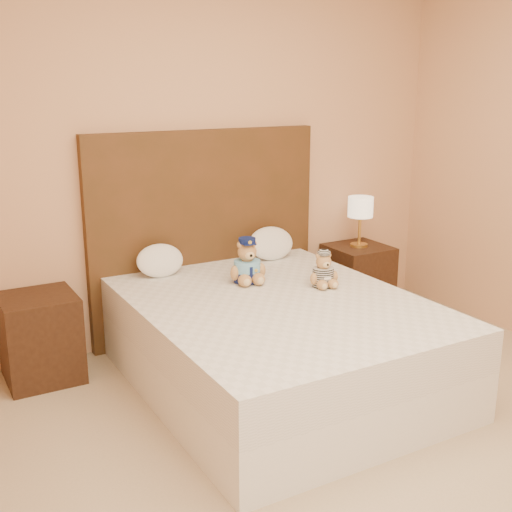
{
  "coord_description": "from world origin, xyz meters",
  "views": [
    {
      "loc": [
        -1.92,
        -1.92,
        1.83
      ],
      "look_at": [
        -0.01,
        1.45,
        0.77
      ],
      "focal_mm": 45.0,
      "sensor_mm": 36.0,
      "label": 1
    }
  ],
  "objects": [
    {
      "name": "ground",
      "position": [
        0.0,
        0.0,
        0.0
      ],
      "size": [
        4.0,
        4.5,
        0.0
      ],
      "primitive_type": "cube",
      "color": "tan",
      "rests_on": "ground"
    },
    {
      "name": "lamp",
      "position": [
        1.25,
        2.0,
        0.85
      ],
      "size": [
        0.2,
        0.2,
        0.4
      ],
      "color": "gold",
      "rests_on": "nightstand_right"
    },
    {
      "name": "pillow_right",
      "position": [
        0.45,
        2.03,
        0.68
      ],
      "size": [
        0.36,
        0.24,
        0.26
      ],
      "primitive_type": "ellipsoid",
      "color": "white",
      "rests_on": "bed"
    },
    {
      "name": "teddy_prisoner",
      "position": [
        0.4,
        1.29,
        0.66
      ],
      "size": [
        0.23,
        0.22,
        0.23
      ],
      "primitive_type": null,
      "rotation": [
        0.0,
        0.0,
        -0.17
      ],
      "color": "#A97741",
      "rests_on": "bed"
    },
    {
      "name": "nightstand_left",
      "position": [
        -1.25,
        2.0,
        0.28
      ],
      "size": [
        0.45,
        0.45,
        0.55
      ],
      "primitive_type": "cube",
      "color": "#351F11",
      "rests_on": "ground"
    },
    {
      "name": "teddy_police",
      "position": [
        0.02,
        1.61,
        0.7
      ],
      "size": [
        0.29,
        0.28,
        0.29
      ],
      "primitive_type": null,
      "rotation": [
        0.0,
        0.0,
        -0.16
      ],
      "color": "#A97741",
      "rests_on": "bed"
    },
    {
      "name": "pillow_left",
      "position": [
        -0.43,
        2.03,
        0.67
      ],
      "size": [
        0.33,
        0.21,
        0.23
      ],
      "primitive_type": "ellipsoid",
      "color": "white",
      "rests_on": "bed"
    },
    {
      "name": "room_walls",
      "position": [
        0.0,
        0.46,
        1.81
      ],
      "size": [
        4.04,
        4.52,
        2.72
      ],
      "color": "tan",
      "rests_on": "ground"
    },
    {
      "name": "bed",
      "position": [
        0.0,
        1.2,
        0.28
      ],
      "size": [
        1.6,
        2.0,
        0.55
      ],
      "color": "white",
      "rests_on": "ground"
    },
    {
      "name": "headboard",
      "position": [
        0.0,
        2.21,
        0.75
      ],
      "size": [
        1.75,
        0.08,
        1.5
      ],
      "primitive_type": "cube",
      "color": "#4F2D17",
      "rests_on": "ground"
    },
    {
      "name": "nightstand_right",
      "position": [
        1.25,
        2.0,
        0.28
      ],
      "size": [
        0.45,
        0.45,
        0.55
      ],
      "primitive_type": "cube",
      "color": "#351F11",
      "rests_on": "ground"
    }
  ]
}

